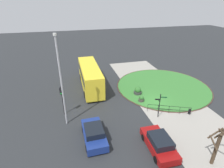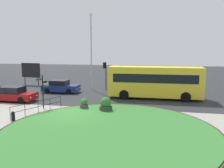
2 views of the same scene
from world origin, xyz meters
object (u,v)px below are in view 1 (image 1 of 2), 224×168
Objects in this scene: signpost_directional at (160,104)px; planter_kerbside at (141,99)px; car_far_lane at (159,143)px; traffic_light_near at (62,95)px; bus_yellow at (90,76)px; car_near_lane at (94,134)px; lamppost_tall at (61,81)px; planter_near_signpost at (138,91)px; bollard_foreground at (189,111)px; street_tree_bare at (217,145)px.

planter_kerbside is at bearing 9.42° from signpost_directional.
signpost_directional is 3.80m from planter_kerbside.
car_far_lane is 11.20m from traffic_light_near.
bus_yellow is at bearing 33.98° from signpost_directional.
bus_yellow is 2.20× the size of car_near_lane.
signpost_directional is 10.73m from lamppost_tall.
lamppost_tall reaches higher than car_far_lane.
planter_near_signpost reaches higher than planter_kerbside.
bus_yellow reaches higher than signpost_directional.
car_far_lane is (-2.65, -5.39, -0.01)m from car_near_lane.
lamppost_tall is (-1.69, -0.23, 2.47)m from traffic_light_near.
lamppost_tall is at bearing 82.10° from signpost_directional.
traffic_light_near is (4.85, 2.71, 1.91)m from car_near_lane.
car_near_lane reaches higher than planter_near_signpost.
planter_near_signpost is 2.04m from planter_kerbside.
street_tree_bare is at bearing 158.75° from bollard_foreground.
car_far_lane is 3.68× the size of planter_near_signpost.
lamppost_tall is at bearing 54.58° from car_far_lane.
street_tree_bare is (-2.45, -3.51, 1.28)m from car_far_lane.
planter_near_signpost is 1.27× the size of planter_kerbside.
bus_yellow is 10.29× the size of planter_kerbside.
street_tree_bare is (-10.37, -1.86, 1.53)m from planter_kerbside.
planter_near_signpost is 0.29× the size of street_tree_bare.
car_near_lane is at bearing -141.89° from lamppost_tall.
traffic_light_near is 10.00m from planter_kerbside.
bollard_foreground is 0.20× the size of traffic_light_near.
bollard_foreground is 11.50m from car_near_lane.
planter_kerbside is (7.92, -1.66, -0.26)m from car_far_lane.
traffic_light_near is (-6.32, 3.99, 0.81)m from bus_yellow.
lamppost_tall is at bearing 16.72° from traffic_light_near.
bollard_foreground is at bearing -131.77° from planter_kerbside.
car_near_lane is 5.94m from lamppost_tall.
planter_near_signpost is at bearing -67.20° from lamppost_tall.
planter_kerbside is (-2.02, 0.31, -0.10)m from planter_near_signpost.
car_near_lane is 4.68× the size of planter_kerbside.
lamppost_tall is 8.08× the size of planter_near_signpost.
bus_yellow reaches higher than planter_kerbside.
bus_yellow is 2.37× the size of street_tree_bare.
traffic_light_near is (3.48, 14.12, 2.23)m from bollard_foreground.
lamppost_tall is at bearing 54.04° from street_tree_bare.
signpost_directional is at bearing 84.20° from bollard_foreground.
bus_yellow is at bearing -25.13° from lamppost_tall.
car_far_lane is (-13.82, -4.10, -1.11)m from bus_yellow.
bus_yellow is 9.44m from lamppost_tall.
car_near_lane reaches higher than car_far_lane.
bus_yellow is at bearing 44.34° from planter_kerbside.
bus_yellow is (9.80, 10.13, 1.42)m from bollard_foreground.
planter_kerbside is (5.27, -7.04, -0.27)m from car_near_lane.
signpost_directional is 0.84× the size of traffic_light_near.
bus_yellow is 2.71× the size of traffic_light_near.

